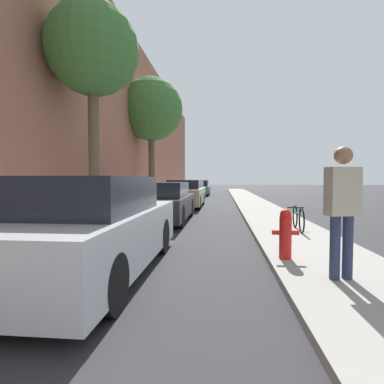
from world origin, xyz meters
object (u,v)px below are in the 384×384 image
Objects in this scene: street_tree_near at (93,51)px; street_tree_far at (151,110)px; parked_car_champagne at (186,194)px; parked_car_white at (192,190)px; parked_car_silver at (94,228)px; fire_hydrant at (285,233)px; bicycle at (298,218)px; parked_car_black at (162,203)px; parked_car_teal at (199,188)px; pedestrian at (342,204)px.

street_tree_far is (-0.30, 8.77, 0.26)m from street_tree_near.
parked_car_champagne is 1.18× the size of parked_car_white.
parked_car_silver reaches higher than fire_hydrant.
bicycle is (6.10, -9.31, -5.03)m from street_tree_far.
street_tree_near is 7.53m from bicycle.
parked_car_black is 5.31× the size of fire_hydrant.
parked_car_silver is 0.62× the size of street_tree_far.
parked_car_champagne is at bearing -89.49° from parked_car_teal.
parked_car_champagne reaches higher than bicycle.
street_tree_near reaches higher than fire_hydrant.
pedestrian is at bearing -58.96° from parked_car_black.
parked_car_silver is 5.85m from parked_car_black.
parked_car_black is 0.98× the size of parked_car_champagne.
fire_hydrant is (4.87, -3.48, -4.66)m from street_tree_near.
parked_car_black is 7.12m from pedestrian.
parked_car_black reaches higher than fire_hydrant.
parked_car_teal is at bearing 90.51° from parked_car_champagne.
parked_car_white is 16.78m from fire_hydrant.
parked_car_black is at bearing 121.68° from fire_hydrant.
parked_car_champagne is at bearing 105.76° from fire_hydrant.
parked_car_white is at bearing -91.33° from parked_car_teal.
parked_car_white reaches higher than parked_car_teal.
parked_car_teal is (-0.03, 22.56, -0.07)m from parked_car_silver.
fire_hydrant is (3.13, -5.07, -0.10)m from parked_car_black.
pedestrian is (0.53, -1.02, 0.59)m from fire_hydrant.
parked_car_teal is (0.12, 5.30, 0.01)m from parked_car_white.
parked_car_silver reaches higher than parked_car_teal.
parked_car_silver is 6.46m from street_tree_near.
street_tree_far is at bearing 99.28° from parked_car_silver.
parked_car_champagne reaches higher than parked_car_black.
parked_car_champagne reaches higher than parked_car_teal.
parked_car_teal is (-0.10, 11.23, -0.04)m from parked_car_champagne.
parked_car_champagne is 8.55m from bicycle.
pedestrian reaches higher than bicycle.
bicycle is at bearing -78.01° from parked_car_teal.
street_tree_near reaches higher than parked_car_teal.
parked_car_teal is at bearing 85.89° from pedestrian.
pedestrian is at bearing -39.73° from street_tree_near.
street_tree_far reaches higher than bicycle.
parked_car_champagne is (0.15, 5.48, 0.03)m from parked_car_black.
street_tree_far is 14.18m from fire_hydrant.
fire_hydrant is (3.20, -16.47, -0.08)m from parked_car_white.
street_tree_far reaches higher than fire_hydrant.
fire_hydrant is at bearing 104.60° from pedestrian.
parked_car_silver is at bearing -165.61° from fire_hydrant.
street_tree_far reaches higher than parked_car_teal.
fire_hydrant is at bearing -79.01° from parked_car_white.
parked_car_white is 6.72m from street_tree_far.
parked_car_silver is at bearing -89.50° from parked_car_white.
parked_car_white is 0.60× the size of street_tree_near.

